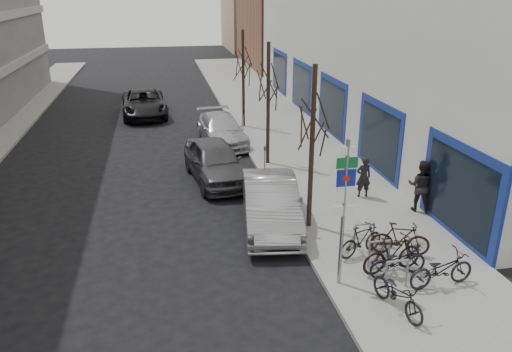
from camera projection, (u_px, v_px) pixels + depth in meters
name	position (u px, v px, depth m)	size (l,w,h in m)	color
ground	(252.00, 297.00, 13.13)	(120.00, 120.00, 0.00)	black
sidewalk_east	(308.00, 161.00, 23.08)	(5.00, 70.00, 0.15)	slate
commercial_building	(488.00, 35.00, 29.06)	(20.00, 32.00, 10.00)	#B7B7B2
brick_building_far	(305.00, 25.00, 50.72)	(12.00, 14.00, 8.00)	brown
tan_building_far	(277.00, 13.00, 64.40)	(13.00, 12.00, 9.00)	#937A5B
highway_sign_pole	(344.00, 205.00, 12.68)	(0.55, 0.10, 4.20)	gray
bike_rack	(379.00, 250.00, 14.13)	(0.66, 2.26, 0.83)	gray
tree_near	(313.00, 110.00, 15.35)	(1.80, 1.80, 5.50)	black
tree_mid	(268.00, 75.00, 21.31)	(1.80, 1.80, 5.50)	black
tree_far	(243.00, 56.00, 27.28)	(1.80, 1.80, 5.50)	black
meter_front	(300.00, 212.00, 15.94)	(0.10, 0.08, 1.27)	gray
meter_mid	(265.00, 158.00, 20.99)	(0.10, 0.08, 1.27)	gray
meter_back	(243.00, 124.00, 26.04)	(0.10, 0.08, 1.27)	gray
bike_near_left	(398.00, 291.00, 12.15)	(0.55, 1.82, 1.11)	black
bike_near_right	(392.00, 254.00, 13.84)	(0.56, 1.87, 1.14)	black
bike_mid_curb	(398.00, 259.00, 13.66)	(0.52, 1.72, 1.05)	black
bike_mid_inner	(361.00, 240.00, 14.75)	(0.48, 1.62, 0.99)	black
bike_far_curb	(442.00, 267.00, 13.16)	(0.58, 1.91, 1.16)	black
bike_far_inner	(400.00, 239.00, 14.74)	(0.52, 1.74, 1.06)	black
parked_car_front	(271.00, 203.00, 16.78)	(1.76, 5.04, 1.66)	#96969A
parked_car_mid	(215.00, 161.00, 20.77)	(1.99, 4.95, 1.69)	#444448
parked_car_back	(222.00, 130.00, 25.75)	(2.06, 5.07, 1.47)	#B3B2B8
lane_car	(144.00, 103.00, 31.32)	(2.64, 5.72, 1.59)	black
pedestrian_near	(363.00, 177.00, 18.77)	(0.58, 0.38, 1.58)	black
pedestrian_far	(421.00, 185.00, 17.55)	(0.70, 0.48, 1.91)	black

